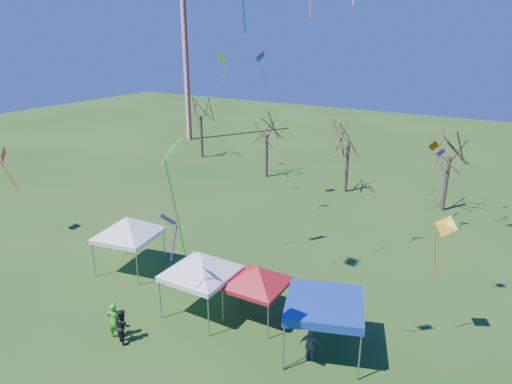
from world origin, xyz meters
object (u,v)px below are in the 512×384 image
person_green (114,321)px  tree_0 (200,101)px  tree_3 (453,137)px  person_dark (123,326)px  tree_2 (350,123)px  tent_white_west (127,221)px  person_grey (310,345)px  radio_mast (185,42)px  tent_white_mid (200,257)px  tree_1 (267,119)px  tent_blue (324,305)px  tent_red (258,270)px

person_green → tree_0: bearing=-84.5°
tree_3 → person_dark: bearing=-111.1°
tree_2 → tent_white_west: tree_2 is taller
tree_3 → person_grey: (-1.76, -21.98, -5.28)m
radio_mast → person_green: radio_mast is taller
tent_white_west → person_green: (4.20, -5.16, -2.29)m
tent_white_mid → person_dark: tent_white_mid is taller
tree_2 → tent_white_mid: (0.34, -21.78, -3.12)m
tree_2 → tree_3: bearing=-2.3°
person_dark → person_grey: (8.00, 3.26, -0.04)m
radio_mast → tree_1: radio_mast is taller
radio_mast → tree_2: radio_mast is taller
person_dark → person_grey: size_ratio=1.05×
radio_mast → person_dark: bearing=-55.4°
person_dark → person_green: bearing=21.2°
tent_white_mid → person_green: bearing=-120.8°
radio_mast → tent_white_mid: (25.97, -31.41, -9.33)m
radio_mast → tent_blue: (32.51, -31.12, -10.09)m
radio_mast → tree_3: (34.03, -9.96, -6.42)m
tree_0 → tent_blue: size_ratio=1.98×
tree_0 → person_green: size_ratio=4.60×
tree_0 → tent_blue: bearing=-44.0°
tent_white_west → person_green: bearing=-50.8°
radio_mast → tree_2: bearing=-20.6°
tent_red → person_grey: (3.59, -1.56, -1.91)m
tent_white_mid → person_dark: size_ratio=2.66×
tree_1 → tent_white_mid: size_ratio=1.69×
tree_2 → person_dark: 26.18m
tent_white_west → tent_red: tent_white_west is taller
tent_blue → person_dark: bearing=-153.7°
radio_mast → tree_1: 20.72m
tent_blue → person_dark: tent_blue is taller
tent_red → person_dark: (-4.41, -4.81, -1.88)m
tree_1 → tree_2: tree_2 is taller
person_green → tent_blue: bearing=-179.8°
tree_2 → person_dark: (-1.36, -25.57, -5.45)m
person_green → person_grey: (8.55, 3.24, -0.12)m
tent_white_west → person_dark: tent_white_west is taller
tent_white_west → person_dark: bearing=-47.5°
tent_white_mid → tent_red: size_ratio=1.17×
tree_1 → person_grey: size_ratio=4.71×
person_dark → person_green: (-0.54, 0.02, 0.08)m
tree_3 → radio_mast: bearing=163.7°
tree_3 → tent_red: 21.38m
tree_2 → person_grey: bearing=-73.4°
radio_mast → tree_2: 28.08m
tree_2 → tent_blue: size_ratio=1.92×
tent_red → person_dark: bearing=-132.5°
radio_mast → person_grey: size_ratio=15.62×
tree_1 → person_dark: (7.04, -25.84, -4.95)m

